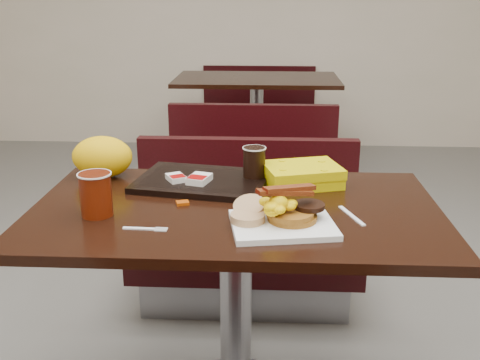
# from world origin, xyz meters

# --- Properties ---
(table_near) EXTENTS (1.20, 0.70, 0.75)m
(table_near) POSITION_xyz_m (0.00, 0.00, 0.38)
(table_near) COLOR black
(table_near) RESTS_ON floor
(bench_near_n) EXTENTS (1.00, 0.46, 0.72)m
(bench_near_n) POSITION_xyz_m (0.00, 0.70, 0.36)
(bench_near_n) COLOR black
(bench_near_n) RESTS_ON floor
(table_far) EXTENTS (1.20, 0.70, 0.75)m
(table_far) POSITION_xyz_m (0.00, 2.60, 0.38)
(table_far) COLOR black
(table_far) RESTS_ON floor
(bench_far_s) EXTENTS (1.00, 0.46, 0.72)m
(bench_far_s) POSITION_xyz_m (0.00, 1.90, 0.36)
(bench_far_s) COLOR black
(bench_far_s) RESTS_ON floor
(bench_far_n) EXTENTS (1.00, 0.46, 0.72)m
(bench_far_n) POSITION_xyz_m (0.00, 3.30, 0.36)
(bench_far_n) COLOR black
(bench_far_n) RESTS_ON floor
(platter) EXTENTS (0.30, 0.25, 0.02)m
(platter) POSITION_xyz_m (0.14, -0.15, 0.76)
(platter) COLOR white
(platter) RESTS_ON table_near
(pancake_stack) EXTENTS (0.15, 0.15, 0.03)m
(pancake_stack) POSITION_xyz_m (0.16, -0.13, 0.78)
(pancake_stack) COLOR #9A6B19
(pancake_stack) RESTS_ON platter
(sausage_patty) EXTENTS (0.11, 0.11, 0.01)m
(sausage_patty) POSITION_xyz_m (0.21, -0.11, 0.80)
(sausage_patty) COLOR black
(sausage_patty) RESTS_ON pancake_stack
(scrambled_eggs) EXTENTS (0.10, 0.09, 0.05)m
(scrambled_eggs) POSITION_xyz_m (0.12, -0.15, 0.82)
(scrambled_eggs) COLOR yellow
(scrambled_eggs) RESTS_ON pancake_stack
(bacon_strips) EXTENTS (0.18, 0.13, 0.01)m
(bacon_strips) POSITION_xyz_m (0.14, -0.14, 0.85)
(bacon_strips) COLOR #450A04
(bacon_strips) RESTS_ON scrambled_eggs
(muffin_bottom) EXTENTS (0.12, 0.12, 0.02)m
(muffin_bottom) POSITION_xyz_m (0.04, -0.15, 0.78)
(muffin_bottom) COLOR tan
(muffin_bottom) RESTS_ON platter
(muffin_top) EXTENTS (0.11, 0.11, 0.05)m
(muffin_top) POSITION_xyz_m (0.04, -0.10, 0.79)
(muffin_top) COLOR tan
(muffin_top) RESTS_ON platter
(coffee_cup_near) EXTENTS (0.11, 0.11, 0.12)m
(coffee_cup_near) POSITION_xyz_m (-0.39, -0.09, 0.81)
(coffee_cup_near) COLOR maroon
(coffee_cup_near) RESTS_ON table_near
(fork) EXTENTS (0.12, 0.03, 0.00)m
(fork) POSITION_xyz_m (-0.25, -0.18, 0.75)
(fork) COLOR white
(fork) RESTS_ON table_near
(knife) EXTENTS (0.06, 0.14, 0.00)m
(knife) POSITION_xyz_m (0.33, -0.06, 0.75)
(knife) COLOR white
(knife) RESTS_ON table_near
(condiment_syrup) EXTENTS (0.04, 0.04, 0.01)m
(condiment_syrup) POSITION_xyz_m (-0.16, 0.01, 0.75)
(condiment_syrup) COLOR #A13B06
(condiment_syrup) RESTS_ON table_near
(condiment_ketchup) EXTENTS (0.04, 0.03, 0.01)m
(condiment_ketchup) POSITION_xyz_m (-0.07, 0.10, 0.75)
(condiment_ketchup) COLOR #8C0504
(condiment_ketchup) RESTS_ON table_near
(tray) EXTENTS (0.46, 0.36, 0.02)m
(tray) POSITION_xyz_m (-0.12, 0.20, 0.76)
(tray) COLOR black
(tray) RESTS_ON table_near
(hashbrown_sleeve_left) EXTENTS (0.08, 0.08, 0.02)m
(hashbrown_sleeve_left) POSITION_xyz_m (-0.20, 0.17, 0.78)
(hashbrown_sleeve_left) COLOR silver
(hashbrown_sleeve_left) RESTS_ON tray
(hashbrown_sleeve_right) EXTENTS (0.08, 0.10, 0.02)m
(hashbrown_sleeve_right) POSITION_xyz_m (-0.13, 0.16, 0.78)
(hashbrown_sleeve_right) COLOR silver
(hashbrown_sleeve_right) RESTS_ON tray
(coffee_cup_far) EXTENTS (0.09, 0.09, 0.10)m
(coffee_cup_far) POSITION_xyz_m (0.05, 0.23, 0.82)
(coffee_cup_far) COLOR black
(coffee_cup_far) RESTS_ON tray
(clamshell) EXTENTS (0.28, 0.24, 0.06)m
(clamshell) POSITION_xyz_m (0.21, 0.21, 0.78)
(clamshell) COLOR #D0BC03
(clamshell) RESTS_ON table_near
(paper_bag) EXTENTS (0.24, 0.21, 0.14)m
(paper_bag) POSITION_xyz_m (-0.47, 0.26, 0.82)
(paper_bag) COLOR yellow
(paper_bag) RESTS_ON table_near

